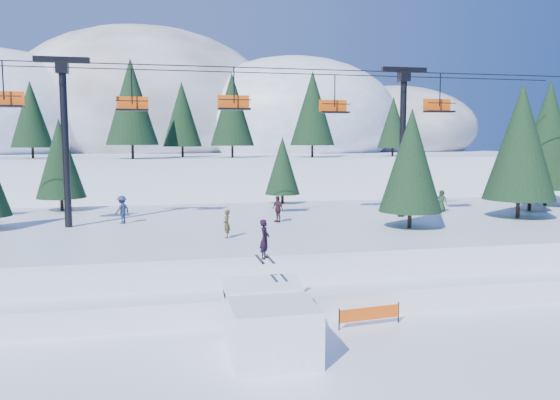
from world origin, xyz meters
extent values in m
plane|color=white|center=(0.00, 0.00, 0.00)|extent=(160.00, 160.00, 0.00)
cube|color=white|center=(0.00, 18.00, 1.25)|extent=(70.00, 22.00, 2.50)
cube|color=white|center=(0.00, 8.00, 0.55)|extent=(70.00, 6.00, 1.10)
cube|color=white|center=(0.00, 68.00, 3.00)|extent=(110.00, 60.00, 6.00)
ellipsoid|color=#605B59|center=(-6.00, 78.00, 13.26)|extent=(44.00, 39.60, 26.40)
ellipsoid|color=white|center=(18.00, 70.00, 11.42)|extent=(34.00, 30.60, 19.72)
ellipsoid|color=#605B59|center=(38.00, 76.00, 10.12)|extent=(30.00, 27.00, 15.00)
cylinder|color=black|center=(-6.11, 39.42, 6.70)|extent=(0.26, 0.26, 1.39)
cone|color=#1A3920|center=(-6.11, 39.42, 11.66)|extent=(5.17, 5.17, 8.54)
cylinder|color=black|center=(4.25, 41.99, 6.64)|extent=(0.26, 0.26, 1.28)
cone|color=#1A3920|center=(4.25, 41.99, 11.19)|extent=(4.74, 4.74, 7.84)
cylinder|color=black|center=(12.99, 41.06, 6.66)|extent=(0.26, 0.26, 1.32)
cone|color=#1A3920|center=(12.99, 41.06, 11.36)|extent=(4.89, 4.89, 8.09)
cylinder|color=black|center=(-16.32, 43.53, 6.56)|extent=(0.26, 0.26, 1.12)
cone|color=#1A3920|center=(-16.32, 43.53, 10.55)|extent=(4.15, 4.15, 6.86)
cylinder|color=black|center=(23.37, 43.01, 6.49)|extent=(0.26, 0.26, 0.97)
cone|color=#1A3920|center=(23.37, 43.01, 9.97)|extent=(3.62, 3.62, 5.98)
cylinder|color=black|center=(-0.96, 45.09, 6.58)|extent=(0.26, 0.26, 1.17)
cone|color=#1A3920|center=(-0.96, 45.09, 10.76)|extent=(4.34, 4.34, 7.19)
cube|color=white|center=(0.41, 1.63, 1.02)|extent=(3.02, 3.73, 2.04)
cube|color=white|center=(0.41, 3.23, 2.09)|extent=(3.02, 1.30, 0.73)
imported|color=black|center=(0.51, 3.23, 4.00)|extent=(0.57, 0.66, 1.54)
cube|color=black|center=(0.31, 3.23, 3.21)|extent=(0.11, 1.65, 0.03)
cube|color=black|center=(0.71, 3.23, 3.21)|extent=(0.11, 1.65, 0.03)
cylinder|color=black|center=(-9.00, 18.00, 7.50)|extent=(0.44, 0.44, 10.00)
cube|color=black|center=(-9.00, 18.00, 12.60)|extent=(3.20, 0.35, 0.35)
cube|color=black|center=(-9.00, 18.00, 12.15)|extent=(0.70, 0.70, 0.70)
cylinder|color=black|center=(13.00, 18.00, 7.50)|extent=(0.44, 0.44, 10.00)
cube|color=black|center=(13.00, 18.00, 12.60)|extent=(3.20, 0.35, 0.35)
cube|color=black|center=(13.00, 18.00, 12.15)|extent=(0.70, 0.70, 0.70)
cylinder|color=black|center=(2.00, 16.80, 12.30)|extent=(46.00, 0.06, 0.06)
cylinder|color=black|center=(2.00, 19.20, 12.30)|extent=(46.00, 0.06, 0.06)
cylinder|color=black|center=(-11.99, 16.80, 11.20)|extent=(0.08, 0.08, 2.20)
cube|color=black|center=(-11.99, 16.80, 9.75)|extent=(2.00, 0.75, 0.12)
cube|color=#E8520C|center=(-11.99, 17.18, 10.20)|extent=(2.00, 0.10, 0.85)
cylinder|color=black|center=(-11.99, 16.45, 10.30)|extent=(2.00, 0.06, 0.06)
cylinder|color=black|center=(-5.06, 19.20, 11.20)|extent=(0.08, 0.08, 2.20)
cube|color=black|center=(-5.06, 19.20, 9.75)|extent=(2.00, 0.75, 0.12)
cube|color=#E8520C|center=(-5.06, 19.58, 10.20)|extent=(2.00, 0.10, 0.85)
cylinder|color=black|center=(-5.06, 18.85, 10.30)|extent=(2.00, 0.06, 0.06)
cylinder|color=black|center=(1.16, 16.80, 11.20)|extent=(0.08, 0.08, 2.20)
cube|color=black|center=(1.16, 16.80, 9.75)|extent=(2.00, 0.75, 0.12)
cube|color=#E8520C|center=(1.16, 17.18, 10.20)|extent=(2.00, 0.10, 0.85)
cylinder|color=black|center=(1.16, 16.45, 10.30)|extent=(2.00, 0.06, 0.06)
cylinder|color=black|center=(8.46, 19.20, 11.20)|extent=(0.08, 0.08, 2.20)
cube|color=black|center=(8.46, 19.20, 9.75)|extent=(2.00, 0.75, 0.12)
cube|color=#E8520C|center=(8.46, 19.58, 10.20)|extent=(2.00, 0.10, 0.85)
cylinder|color=black|center=(8.46, 18.85, 10.30)|extent=(2.00, 0.06, 0.06)
cylinder|color=black|center=(15.08, 16.80, 11.20)|extent=(0.08, 0.08, 2.20)
cube|color=black|center=(15.08, 16.80, 9.75)|extent=(2.00, 0.75, 0.12)
cube|color=#E8520C|center=(15.08, 17.18, 10.20)|extent=(2.00, 0.10, 0.85)
cylinder|color=black|center=(15.08, 16.45, 10.30)|extent=(2.00, 0.06, 0.06)
cylinder|color=black|center=(20.59, 15.67, 3.14)|extent=(0.26, 0.26, 1.28)
cone|color=#1A3920|center=(20.59, 15.67, 7.73)|extent=(4.77, 4.77, 7.89)
cylinder|color=black|center=(24.01, 19.02, 2.92)|extent=(0.26, 0.26, 0.84)
cone|color=#1A3920|center=(24.01, 19.02, 5.90)|extent=(3.10, 3.10, 5.13)
cylinder|color=black|center=(27.50, 21.73, 3.21)|extent=(0.26, 0.26, 1.42)
cone|color=#1A3920|center=(27.50, 21.73, 8.29)|extent=(5.28, 5.28, 8.74)
cylinder|color=black|center=(15.60, 23.16, 2.89)|extent=(0.26, 0.26, 0.77)
cone|color=#1A3920|center=(15.60, 23.16, 5.66)|extent=(2.88, 2.88, 4.76)
cylinder|color=black|center=(-10.81, 26.63, 2.99)|extent=(0.26, 0.26, 0.98)
cone|color=#1A3920|center=(-10.81, 26.63, 6.47)|extent=(3.63, 3.63, 6.00)
cylinder|color=black|center=(6.65, 27.68, 2.90)|extent=(0.26, 0.26, 0.79)
cone|color=#1A3920|center=(6.65, 27.68, 5.73)|extent=(2.95, 2.95, 4.88)
cylinder|color=black|center=(11.37, 13.20, 3.01)|extent=(0.26, 0.26, 1.02)
cone|color=#1A3920|center=(11.37, 13.20, 6.64)|extent=(3.77, 3.77, 6.24)
imported|color=#463D1A|center=(0.08, 12.12, 3.28)|extent=(0.39, 0.58, 1.55)
imported|color=navy|center=(-5.86, 18.77, 3.40)|extent=(1.26, 1.32, 1.80)
imported|color=#1D3721|center=(17.03, 19.69, 3.33)|extent=(0.95, 0.82, 1.65)
imported|color=#3D202A|center=(4.02, 17.27, 3.37)|extent=(0.82, 1.10, 1.73)
cylinder|color=black|center=(3.70, 3.58, 0.45)|extent=(0.06, 0.06, 0.90)
cylinder|color=black|center=(6.48, 3.92, 0.45)|extent=(0.06, 0.06, 0.90)
cube|color=#E8520C|center=(5.09, 3.75, 0.55)|extent=(2.78, 0.37, 0.55)
cylinder|color=black|center=(7.17, 6.30, 0.45)|extent=(0.06, 0.06, 0.90)
cylinder|color=black|center=(9.87, 5.55, 0.45)|extent=(0.06, 0.06, 0.90)
cube|color=#E8520C|center=(8.52, 5.92, 0.55)|extent=(2.71, 0.78, 0.55)
camera|label=1|loc=(-3.33, -17.22, 7.77)|focal=35.00mm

